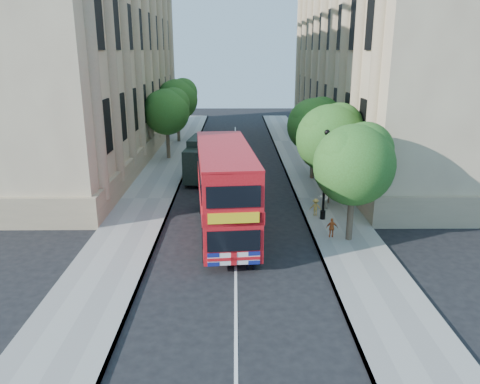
{
  "coord_description": "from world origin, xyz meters",
  "views": [
    {
      "loc": [
        -0.0,
        -19.17,
        9.42
      ],
      "look_at": [
        0.24,
        4.19,
        2.3
      ],
      "focal_mm": 35.0,
      "sensor_mm": 36.0,
      "label": 1
    }
  ],
  "objects_px": {
    "lamp_post": "(325,179)",
    "double_decker_bus": "(225,188)",
    "police_constable": "(250,253)",
    "box_van": "(204,160)",
    "woman_pedestrian": "(323,197)"
  },
  "relations": [
    {
      "from": "lamp_post",
      "to": "box_van",
      "type": "distance_m",
      "value": 11.52
    },
    {
      "from": "box_van",
      "to": "double_decker_bus",
      "type": "bearing_deg",
      "value": -74.71
    },
    {
      "from": "police_constable",
      "to": "woman_pedestrian",
      "type": "bearing_deg",
      "value": -117.34
    },
    {
      "from": "lamp_post",
      "to": "double_decker_bus",
      "type": "xyz_separation_m",
      "value": [
        -5.54,
        -1.8,
        0.02
      ]
    },
    {
      "from": "box_van",
      "to": "police_constable",
      "type": "relative_size",
      "value": 3.54
    },
    {
      "from": "lamp_post",
      "to": "box_van",
      "type": "relative_size",
      "value": 0.91
    },
    {
      "from": "police_constable",
      "to": "box_van",
      "type": "bearing_deg",
      "value": -75.47
    },
    {
      "from": "double_decker_bus",
      "to": "lamp_post",
      "type": "bearing_deg",
      "value": 12.56
    },
    {
      "from": "lamp_post",
      "to": "police_constable",
      "type": "relative_size",
      "value": 3.22
    },
    {
      "from": "double_decker_bus",
      "to": "box_van",
      "type": "xyz_separation_m",
      "value": [
        -1.77,
        10.64,
        -1.0
      ]
    },
    {
      "from": "double_decker_bus",
      "to": "woman_pedestrian",
      "type": "relative_size",
      "value": 6.13
    },
    {
      "from": "woman_pedestrian",
      "to": "box_van",
      "type": "bearing_deg",
      "value": -87.36
    },
    {
      "from": "police_constable",
      "to": "woman_pedestrian",
      "type": "xyz_separation_m",
      "value": [
        4.61,
        7.78,
        0.14
      ]
    },
    {
      "from": "box_van",
      "to": "police_constable",
      "type": "xyz_separation_m",
      "value": [
        2.96,
        -14.97,
        -0.73
      ]
    },
    {
      "from": "police_constable",
      "to": "woman_pedestrian",
      "type": "height_order",
      "value": "woman_pedestrian"
    }
  ]
}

